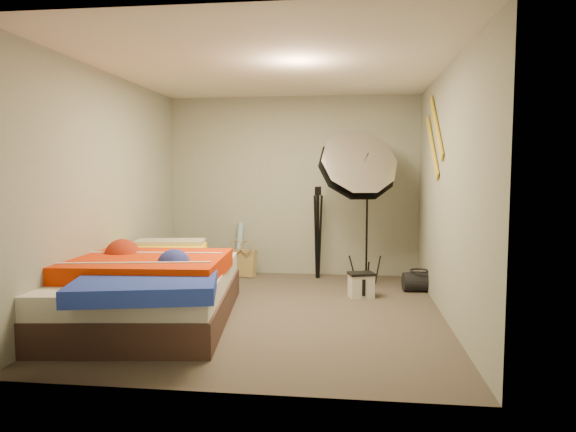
# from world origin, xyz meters

# --- Properties ---
(floor) EXTENTS (4.00, 4.00, 0.00)m
(floor) POSITION_xyz_m (0.00, 0.00, 0.00)
(floor) COLOR #4E443C
(floor) RESTS_ON ground
(ceiling) EXTENTS (4.00, 4.00, 0.00)m
(ceiling) POSITION_xyz_m (0.00, 0.00, 2.50)
(ceiling) COLOR silver
(ceiling) RESTS_ON wall_back
(wall_back) EXTENTS (3.50, 0.00, 3.50)m
(wall_back) POSITION_xyz_m (0.00, 2.00, 1.25)
(wall_back) COLOR gray
(wall_back) RESTS_ON floor
(wall_front) EXTENTS (3.50, 0.00, 3.50)m
(wall_front) POSITION_xyz_m (0.00, -2.00, 1.25)
(wall_front) COLOR gray
(wall_front) RESTS_ON floor
(wall_left) EXTENTS (0.00, 4.00, 4.00)m
(wall_left) POSITION_xyz_m (-1.75, 0.00, 1.25)
(wall_left) COLOR gray
(wall_left) RESTS_ON floor
(wall_right) EXTENTS (0.00, 4.00, 4.00)m
(wall_right) POSITION_xyz_m (1.75, 0.00, 1.25)
(wall_right) COLOR gray
(wall_right) RESTS_ON floor
(tote_bag) EXTENTS (0.41, 0.27, 0.39)m
(tote_bag) POSITION_xyz_m (-0.67, 1.73, 0.19)
(tote_bag) COLOR tan
(tote_bag) RESTS_ON floor
(wrapping_roll) EXTENTS (0.13, 0.22, 0.73)m
(wrapping_roll) POSITION_xyz_m (-0.76, 1.90, 0.36)
(wrapping_roll) COLOR #4B90C2
(wrapping_roll) RESTS_ON floor
(camera_case) EXTENTS (0.31, 0.26, 0.27)m
(camera_case) POSITION_xyz_m (0.94, 0.71, 0.13)
(camera_case) COLOR beige
(camera_case) RESTS_ON floor
(duffel_bag) EXTENTS (0.40, 0.27, 0.23)m
(duffel_bag) POSITION_xyz_m (1.65, 1.09, 0.12)
(duffel_bag) COLOR black
(duffel_bag) RESTS_ON floor
(wall_stripe_upper) EXTENTS (0.02, 0.91, 0.78)m
(wall_stripe_upper) POSITION_xyz_m (1.73, 0.60, 1.95)
(wall_stripe_upper) COLOR gold
(wall_stripe_upper) RESTS_ON wall_right
(wall_stripe_lower) EXTENTS (0.02, 0.91, 0.78)m
(wall_stripe_lower) POSITION_xyz_m (1.73, 0.85, 1.75)
(wall_stripe_lower) COLOR gold
(wall_stripe_lower) RESTS_ON wall_right
(bed) EXTENTS (1.90, 2.58, 0.66)m
(bed) POSITION_xyz_m (-1.16, -0.44, 0.33)
(bed) COLOR #462D26
(bed) RESTS_ON floor
(photo_umbrella) EXTENTS (1.15, 0.88, 2.09)m
(photo_umbrella) POSITION_xyz_m (0.89, 1.29, 1.50)
(photo_umbrella) COLOR black
(photo_umbrella) RESTS_ON floor
(camera_tripod) EXTENTS (0.09, 0.09, 1.25)m
(camera_tripod) POSITION_xyz_m (0.37, 1.74, 0.72)
(camera_tripod) COLOR black
(camera_tripod) RESTS_ON floor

